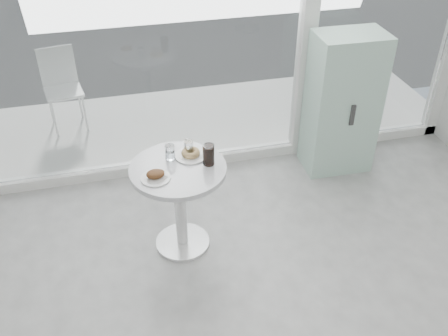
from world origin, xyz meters
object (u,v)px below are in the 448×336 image
object	(u,v)px
main_table	(179,191)
plate_fritter	(156,175)
mint_cabinet	(342,104)
water_tumbler_b	(189,148)
patio_chair	(62,84)
water_tumbler_a	(170,153)
cola_glass	(209,155)
plate_donut	(191,154)

from	to	relation	value
main_table	plate_fritter	size ratio (longest dim) A/B	3.55
mint_cabinet	water_tumbler_b	distance (m)	1.69
mint_cabinet	patio_chair	size ratio (longest dim) A/B	1.56
patio_chair	water_tumbler_b	world-z (taller)	patio_chair
main_table	plate_fritter	distance (m)	0.32
mint_cabinet	plate_fritter	size ratio (longest dim) A/B	6.25
mint_cabinet	water_tumbler_a	bearing A→B (deg)	-157.90
cola_glass	main_table	bearing A→B (deg)	176.92
mint_cabinet	water_tumbler_b	bearing A→B (deg)	-157.25
mint_cabinet	patio_chair	distance (m)	2.92
main_table	water_tumbler_a	distance (m)	0.30
water_tumbler_b	mint_cabinet	bearing A→B (deg)	21.45
plate_donut	plate_fritter	bearing A→B (deg)	-143.30
plate_donut	cola_glass	distance (m)	0.18
plate_fritter	plate_donut	size ratio (longest dim) A/B	0.89
plate_donut	water_tumbler_a	world-z (taller)	water_tumbler_a
main_table	mint_cabinet	distance (m)	1.85
mint_cabinet	patio_chair	xyz separation A→B (m)	(-2.58, 1.37, -0.13)
water_tumbler_a	cola_glass	world-z (taller)	cola_glass
plate_donut	water_tumbler_a	bearing A→B (deg)	179.37
mint_cabinet	plate_donut	xyz separation A→B (m)	(-1.56, -0.65, 0.11)
cola_glass	mint_cabinet	bearing A→B (deg)	28.44
plate_fritter	water_tumbler_b	size ratio (longest dim) A/B	1.94
plate_fritter	water_tumbler_a	world-z (taller)	water_tumbler_a
plate_donut	water_tumbler_b	world-z (taller)	water_tumbler_b
patio_chair	cola_glass	distance (m)	2.45
plate_donut	cola_glass	size ratio (longest dim) A/B	1.49
cola_glass	water_tumbler_b	bearing A→B (deg)	125.26
main_table	cola_glass	world-z (taller)	cola_glass
mint_cabinet	plate_donut	bearing A→B (deg)	-155.97
main_table	water_tumbler_a	bearing A→B (deg)	106.49
plate_fritter	mint_cabinet	bearing A→B (deg)	25.20
main_table	water_tumbler_a	xyz separation A→B (m)	(-0.04, 0.12, 0.27)
mint_cabinet	plate_fritter	distance (m)	2.05
main_table	cola_glass	distance (m)	0.38
patio_chair	plate_donut	distance (m)	2.28
main_table	water_tumbler_b	bearing A→B (deg)	54.44
main_table	cola_glass	xyz separation A→B (m)	(0.23, -0.01, 0.30)
patio_chair	cola_glass	bearing A→B (deg)	-71.87
main_table	cola_glass	bearing A→B (deg)	-3.08
water_tumbler_b	cola_glass	size ratio (longest dim) A/B	0.68
mint_cabinet	plate_fritter	bearing A→B (deg)	-153.50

